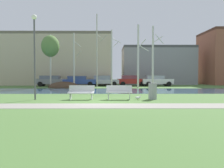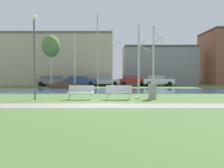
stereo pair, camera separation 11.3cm
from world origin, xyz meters
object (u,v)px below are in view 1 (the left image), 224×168
Objects in this scene: bench_right at (119,92)px; parked_suv_fifth_white at (157,80)px; trash_bin at (153,91)px; seagull at (138,98)px; bench_left at (81,92)px; parked_van_nearest_grey at (52,81)px; parked_wagon_fourth_red at (131,80)px; parked_sedan_second_blue at (79,81)px; streetlamp at (34,43)px; parked_hatch_third_silver at (104,80)px.

bench_right is 18.26m from parked_suv_fifth_white.
seagull is (-0.95, -0.28, -0.39)m from trash_bin.
parked_van_nearest_grey is at bearing 109.92° from bench_left.
parked_wagon_fourth_red reaches higher than bench_right.
bench_left and bench_right have the same top height.
parked_sedan_second_blue reaches higher than bench_left.
parked_suv_fifth_white is (3.74, 17.13, 0.25)m from trash_bin.
bench_left is 19.13m from parked_suv_fifth_white.
parked_sedan_second_blue is at bearing -0.01° from parked_van_nearest_grey.
parked_wagon_fourth_red is (10.89, 1.01, 0.01)m from parked_van_nearest_grey.
bench_left is 4.44m from trash_bin.
parked_wagon_fourth_red is (1.25, 18.13, 0.65)m from seagull.
bench_right is 2.11m from trash_bin.
parked_sedan_second_blue is 1.08× the size of parked_wagon_fourth_red.
trash_bin is 0.23× the size of parked_sedan_second_blue.
bench_left is 4.12m from streetlamp.
seagull is 18.02m from parked_hatch_third_silver.
bench_right is at bearing -175.58° from trash_bin.
parked_sedan_second_blue is (3.68, -0.00, -0.03)m from parked_van_nearest_grey.
parked_suv_fifth_white is at bearing 1.63° from parked_sedan_second_blue.
parked_suv_fifth_white is at bearing 64.70° from bench_left.
parked_hatch_third_silver is at bearing 94.82° from bench_right.
streetlamp is 1.22× the size of parked_suv_fifth_white.
streetlamp is 1.26× the size of parked_wagon_fourth_red.
bench_right is at bearing -63.46° from parked_van_nearest_grey.
parked_sedan_second_blue reaches higher than seagull.
bench_left is 17.72m from parked_hatch_third_silver.
parked_hatch_third_silver reaches higher than parked_sedan_second_blue.
bench_left is 0.38× the size of parked_suv_fifth_white.
streetlamp reaches higher than seagull.
streetlamp reaches higher than parked_hatch_third_silver.
trash_bin is at bearing -57.82° from parked_van_nearest_grey.
parked_van_nearest_grey is (-9.64, 17.11, 0.65)m from seagull.
seagull is at bearing -0.35° from streetlamp.
parked_sedan_second_blue is (-4.80, 16.99, 0.27)m from bench_right.
parked_hatch_third_silver is (-3.59, 17.53, 0.24)m from trash_bin.
seagull is 0.09× the size of parked_van_nearest_grey.
parked_van_nearest_grey is 1.08× the size of parked_suv_fifth_white.
bench_right is 1.21m from seagull.
parked_wagon_fourth_red reaches higher than seagull.
parked_hatch_third_silver is at bearing 176.89° from parked_suv_fifth_white.
parked_wagon_fourth_red is at bearing 67.34° from streetlamp.
seagull is at bearing -105.08° from parked_suv_fifth_white.
parked_sedan_second_blue is (-2.48, 16.99, 0.27)m from bench_left.
parked_wagon_fourth_red is at bearing 75.27° from bench_left.
parked_sedan_second_blue is (-5.96, 17.11, 0.61)m from seagull.
trash_bin is 1.07m from seagull.
parked_sedan_second_blue is at bearing 112.32° from trash_bin.
parked_hatch_third_silver is at bearing -175.43° from parked_wagon_fourth_red.
seagull is 0.10× the size of parked_wagon_fourth_red.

